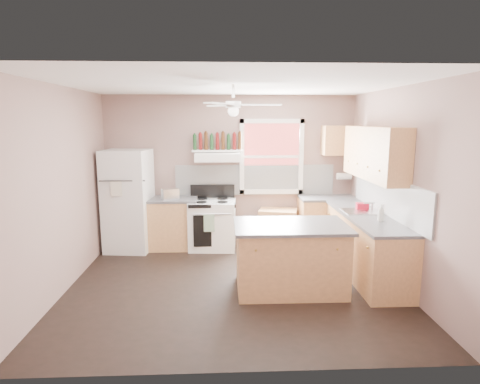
{
  "coord_description": "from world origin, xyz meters",
  "views": [
    {
      "loc": [
        -0.15,
        -5.28,
        2.24
      ],
      "look_at": [
        0.1,
        0.3,
        1.25
      ],
      "focal_mm": 30.0,
      "sensor_mm": 36.0,
      "label": 1
    }
  ],
  "objects_px": {
    "stove": "(213,225)",
    "cart": "(278,227)",
    "island": "(290,258)",
    "toaster": "(170,194)",
    "refrigerator": "(128,200)"
  },
  "relations": [
    {
      "from": "stove",
      "to": "cart",
      "type": "relative_size",
      "value": 1.29
    },
    {
      "from": "stove",
      "to": "island",
      "type": "distance_m",
      "value": 2.12
    },
    {
      "from": "island",
      "to": "stove",
      "type": "bearing_deg",
      "value": 120.78
    },
    {
      "from": "cart",
      "to": "island",
      "type": "height_order",
      "value": "island"
    },
    {
      "from": "toaster",
      "to": "island",
      "type": "distance_m",
      "value": 2.63
    },
    {
      "from": "refrigerator",
      "to": "toaster",
      "type": "relative_size",
      "value": 6.28
    },
    {
      "from": "refrigerator",
      "to": "island",
      "type": "distance_m",
      "value": 3.16
    },
    {
      "from": "refrigerator",
      "to": "cart",
      "type": "bearing_deg",
      "value": 8.74
    },
    {
      "from": "toaster",
      "to": "stove",
      "type": "relative_size",
      "value": 0.33
    },
    {
      "from": "refrigerator",
      "to": "island",
      "type": "xyz_separation_m",
      "value": [
        2.53,
        -1.83,
        -0.45
      ]
    },
    {
      "from": "refrigerator",
      "to": "stove",
      "type": "distance_m",
      "value": 1.52
    },
    {
      "from": "island",
      "to": "refrigerator",
      "type": "bearing_deg",
      "value": 144.38
    },
    {
      "from": "cart",
      "to": "stove",
      "type": "bearing_deg",
      "value": -159.95
    },
    {
      "from": "toaster",
      "to": "cart",
      "type": "bearing_deg",
      "value": -19.91
    },
    {
      "from": "cart",
      "to": "island",
      "type": "bearing_deg",
      "value": -79.16
    }
  ]
}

